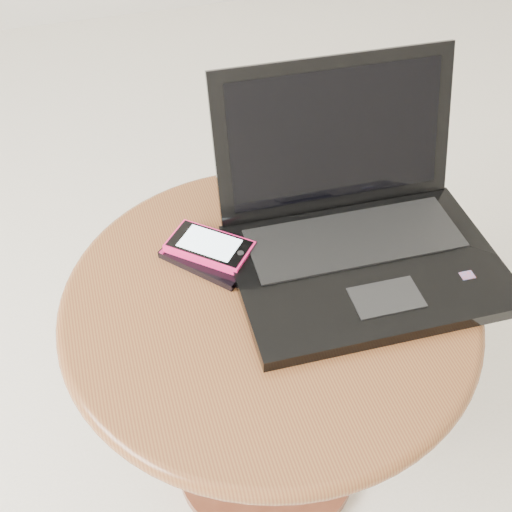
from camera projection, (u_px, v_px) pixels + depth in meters
name	position (u px, v px, depth m)	size (l,w,h in m)	color
table	(269.00, 338.00, 0.94)	(0.58, 0.58, 0.46)	#4F2516
laptop	(357.00, 228.00, 0.90)	(0.38, 0.34, 0.24)	black
phone_black	(207.00, 257.00, 0.91)	(0.13, 0.14, 0.01)	black
phone_pink	(210.00, 246.00, 0.91)	(0.13, 0.13, 0.01)	#FF1D6A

